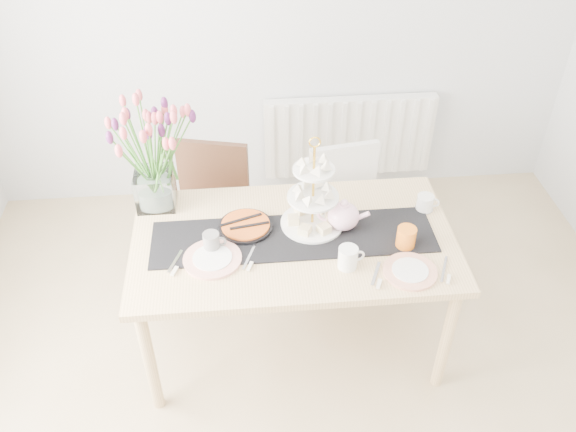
{
  "coord_description": "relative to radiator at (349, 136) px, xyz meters",
  "views": [
    {
      "loc": [
        -0.27,
        -1.48,
        2.73
      ],
      "look_at": [
        -0.07,
        0.74,
        0.93
      ],
      "focal_mm": 38.0,
      "sensor_mm": 36.0,
      "label": 1
    }
  ],
  "objects": [
    {
      "name": "room_shell",
      "position": [
        -0.5,
        -2.19,
        0.85
      ],
      "size": [
        4.5,
        4.5,
        4.5
      ],
      "color": "tan",
      "rests_on": "ground"
    },
    {
      "name": "radiator",
      "position": [
        0.0,
        0.0,
        0.0
      ],
      "size": [
        1.2,
        0.08,
        0.6
      ],
      "primitive_type": "cube",
      "color": "white",
      "rests_on": "room_shell"
    },
    {
      "name": "dining_table",
      "position": [
        -0.54,
        -1.4,
        0.22
      ],
      "size": [
        1.6,
        0.9,
        0.75
      ],
      "color": "tan",
      "rests_on": "ground"
    },
    {
      "name": "chair_brown",
      "position": [
        -0.97,
        -0.77,
        0.05
      ],
      "size": [
        0.52,
        0.52,
        0.87
      ],
      "rotation": [
        0.0,
        0.0,
        -0.24
      ],
      "color": "#3C2416",
      "rests_on": "ground"
    },
    {
      "name": "chair_white",
      "position": [
        -0.16,
        -0.84,
        0.04
      ],
      "size": [
        0.48,
        0.48,
        0.84
      ],
      "rotation": [
        0.0,
        0.0,
        0.16
      ],
      "color": "silver",
      "rests_on": "ground"
    },
    {
      "name": "table_runner",
      "position": [
        -0.54,
        -1.4,
        0.3
      ],
      "size": [
        1.4,
        0.35,
        0.01
      ],
      "primitive_type": "cube",
      "color": "black",
      "rests_on": "dining_table"
    },
    {
      "name": "tulip_vase",
      "position": [
        -1.23,
        -1.06,
        0.7
      ],
      "size": [
        0.72,
        0.72,
        0.62
      ],
      "rotation": [
        0.0,
        0.0,
        -0.4
      ],
      "color": "silver",
      "rests_on": "dining_table"
    },
    {
      "name": "cake_stand",
      "position": [
        -0.43,
        -1.31,
        0.43
      ],
      "size": [
        0.32,
        0.32,
        0.47
      ],
      "rotation": [
        0.0,
        0.0,
        -0.1
      ],
      "color": "gold",
      "rests_on": "dining_table"
    },
    {
      "name": "teapot",
      "position": [
        -0.28,
        -1.35,
        0.38
      ],
      "size": [
        0.3,
        0.26,
        0.17
      ],
      "primitive_type": null,
      "rotation": [
        0.0,
        0.0,
        -0.25
      ],
      "color": "white",
      "rests_on": "dining_table"
    },
    {
      "name": "cream_jug",
      "position": [
        0.17,
        -1.24,
        0.34
      ],
      "size": [
        0.1,
        0.1,
        0.09
      ],
      "primitive_type": "cylinder",
      "rotation": [
        0.0,
        0.0,
        -0.21
      ],
      "color": "white",
      "rests_on": "dining_table"
    },
    {
      "name": "tart_tin",
      "position": [
        -0.77,
        -1.31,
        0.32
      ],
      "size": [
        0.27,
        0.27,
        0.03
      ],
      "rotation": [
        0.0,
        0.0,
        -0.09
      ],
      "color": "black",
      "rests_on": "dining_table"
    },
    {
      "name": "mug_grey",
      "position": [
        -0.94,
        -1.45,
        0.35
      ],
      "size": [
        0.08,
        0.08,
        0.1
      ],
      "primitive_type": "cylinder",
      "rotation": [
        0.0,
        0.0,
        -0.04
      ],
      "color": "slate",
      "rests_on": "dining_table"
    },
    {
      "name": "mug_white",
      "position": [
        -0.31,
        -1.63,
        0.35
      ],
      "size": [
        0.1,
        0.1,
        0.11
      ],
      "primitive_type": "cylinder",
      "rotation": [
        0.0,
        0.0,
        0.14
      ],
      "color": "white",
      "rests_on": "dining_table"
    },
    {
      "name": "mug_orange",
      "position": [
        -0.0,
        -1.51,
        0.36
      ],
      "size": [
        0.13,
        0.13,
        0.11
      ],
      "primitive_type": "cylinder",
      "rotation": [
        0.0,
        0.0,
        1.04
      ],
      "color": "orange",
      "rests_on": "dining_table"
    },
    {
      "name": "plate_left",
      "position": [
        -0.94,
        -1.53,
        0.31
      ],
      "size": [
        0.36,
        0.36,
        0.01
      ],
      "primitive_type": "cylinder",
      "rotation": [
        0.0,
        0.0,
        -0.36
      ],
      "color": "white",
      "rests_on": "dining_table"
    },
    {
      "name": "plate_right",
      "position": [
        -0.02,
        -1.69,
        0.31
      ],
      "size": [
        0.33,
        0.33,
        0.01
      ],
      "primitive_type": "cylinder",
      "rotation": [
        0.0,
        0.0,
        -0.41
      ],
      "color": "silver",
      "rests_on": "dining_table"
    }
  ]
}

